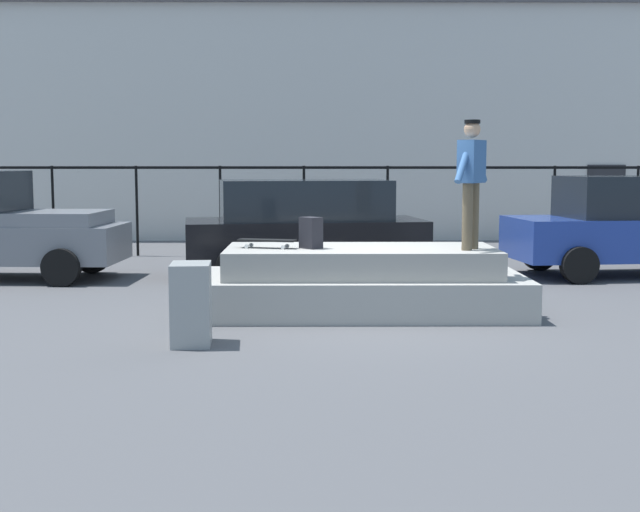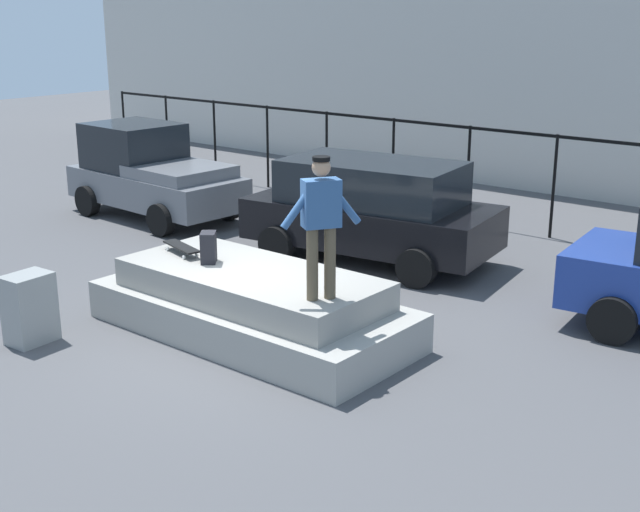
{
  "view_description": "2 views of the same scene",
  "coord_description": "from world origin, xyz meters",
  "px_view_note": "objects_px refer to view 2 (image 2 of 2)",
  "views": [
    {
      "loc": [
        -0.7,
        -11.45,
        2.08
      ],
      "look_at": [
        -0.61,
        1.57,
        0.64
      ],
      "focal_mm": 47.98,
      "sensor_mm": 36.0,
      "label": 1
    },
    {
      "loc": [
        7.45,
        -7.42,
        4.28
      ],
      "look_at": [
        0.0,
        1.6,
        0.79
      ],
      "focal_mm": 47.23,
      "sensor_mm": 36.0,
      "label": 2
    }
  ],
  "objects_px": {
    "car_grey_pickup_near": "(151,173)",
    "utility_box": "(30,308)",
    "skateboard": "(182,247)",
    "skateboarder": "(321,217)",
    "backpack": "(208,247)",
    "car_black_hatchback_mid": "(371,208)"
  },
  "relations": [
    {
      "from": "car_grey_pickup_near",
      "to": "utility_box",
      "type": "height_order",
      "value": "car_grey_pickup_near"
    },
    {
      "from": "skateboard",
      "to": "car_grey_pickup_near",
      "type": "relative_size",
      "value": 0.2
    },
    {
      "from": "skateboarder",
      "to": "backpack",
      "type": "height_order",
      "value": "skateboarder"
    },
    {
      "from": "backpack",
      "to": "car_grey_pickup_near",
      "type": "relative_size",
      "value": 0.1
    },
    {
      "from": "skateboarder",
      "to": "skateboard",
      "type": "distance_m",
      "value": 2.89
    },
    {
      "from": "car_grey_pickup_near",
      "to": "car_black_hatchback_mid",
      "type": "distance_m",
      "value": 5.45
    },
    {
      "from": "skateboard",
      "to": "car_grey_pickup_near",
      "type": "height_order",
      "value": "car_grey_pickup_near"
    },
    {
      "from": "skateboarder",
      "to": "backpack",
      "type": "bearing_deg",
      "value": 175.34
    },
    {
      "from": "car_grey_pickup_near",
      "to": "car_black_hatchback_mid",
      "type": "relative_size",
      "value": 0.91
    },
    {
      "from": "skateboard",
      "to": "utility_box",
      "type": "distance_m",
      "value": 2.2
    },
    {
      "from": "backpack",
      "to": "utility_box",
      "type": "distance_m",
      "value": 2.47
    },
    {
      "from": "utility_box",
      "to": "skateboard",
      "type": "bearing_deg",
      "value": 65.07
    },
    {
      "from": "utility_box",
      "to": "car_grey_pickup_near",
      "type": "bearing_deg",
      "value": 123.06
    },
    {
      "from": "utility_box",
      "to": "backpack",
      "type": "bearing_deg",
      "value": 51.08
    },
    {
      "from": "backpack",
      "to": "utility_box",
      "type": "relative_size",
      "value": 0.45
    },
    {
      "from": "skateboarder",
      "to": "backpack",
      "type": "xyz_separation_m",
      "value": [
        -2.14,
        0.17,
        -0.79
      ]
    },
    {
      "from": "skateboard",
      "to": "utility_box",
      "type": "bearing_deg",
      "value": -110.76
    },
    {
      "from": "car_grey_pickup_near",
      "to": "utility_box",
      "type": "relative_size",
      "value": 4.37
    },
    {
      "from": "car_grey_pickup_near",
      "to": "car_black_hatchback_mid",
      "type": "bearing_deg",
      "value": 3.92
    },
    {
      "from": "backpack",
      "to": "car_grey_pickup_near",
      "type": "xyz_separation_m",
      "value": [
        -5.56,
        3.58,
        -0.19
      ]
    },
    {
      "from": "skateboarder",
      "to": "utility_box",
      "type": "distance_m",
      "value": 4.18
    },
    {
      "from": "car_grey_pickup_near",
      "to": "skateboarder",
      "type": "bearing_deg",
      "value": -25.97
    }
  ]
}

